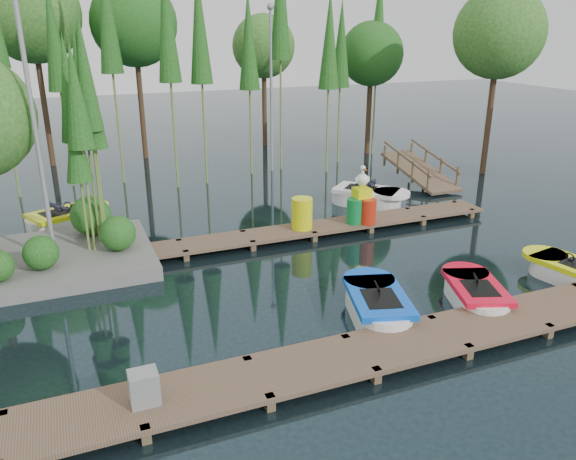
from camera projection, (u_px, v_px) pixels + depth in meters
name	position (u px, v px, depth m)	size (l,w,h in m)	color
ground_plane	(278.00, 277.00, 15.12)	(90.00, 90.00, 0.00)	#1C2E35
near_dock	(360.00, 354.00, 11.13)	(18.00, 1.50, 0.50)	brown
far_dock	(279.00, 234.00, 17.57)	(15.00, 1.20, 0.50)	brown
island	(7.00, 155.00, 14.64)	(6.20, 4.20, 6.75)	slate
tree_screen	(127.00, 32.00, 21.49)	(34.42, 18.53, 10.31)	#412B1B
lamp_island	(33.00, 116.00, 13.86)	(0.30, 0.30, 7.25)	gray
lamp_rear	(271.00, 76.00, 24.63)	(0.30, 0.30, 7.25)	gray
ramp	(420.00, 170.00, 23.77)	(1.50, 3.94, 1.49)	brown
boat_blue	(377.00, 305.00, 12.99)	(1.98, 3.02, 0.93)	white
boat_red	(475.00, 294.00, 13.57)	(1.94, 2.78, 0.86)	white
boat_yellow_near	(571.00, 272.00, 14.77)	(1.62, 2.74, 0.86)	white
boat_yellow_far	(66.00, 219.00, 18.68)	(3.08, 2.29, 1.41)	white
boat_white_far	(368.00, 197.00, 21.07)	(2.99, 3.09, 1.40)	white
utility_cabinet	(144.00, 388.00, 9.51)	(0.49, 0.41, 0.60)	gray
yellow_barrel	(302.00, 213.00, 17.66)	(0.66, 0.66, 0.99)	#DCE60C
drum_cluster	(363.00, 205.00, 18.25)	(1.09, 1.00, 1.88)	#0D7733
seagull_post	(360.00, 206.00, 18.40)	(0.44, 0.24, 0.71)	gray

